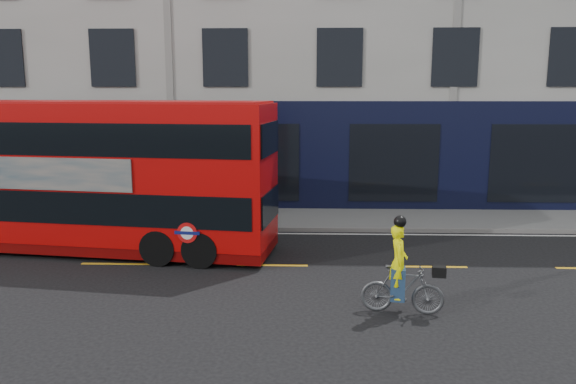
{
  "coord_description": "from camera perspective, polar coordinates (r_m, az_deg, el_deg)",
  "views": [
    {
      "loc": [
        4.81,
        -12.14,
        4.38
      ],
      "look_at": [
        4.38,
        2.23,
        1.77
      ],
      "focal_mm": 35.0,
      "sensor_mm": 36.0,
      "label": 1
    }
  ],
  "objects": [
    {
      "name": "lane_dashes",
      "position": [
        15.11,
        -17.04,
        -6.99
      ],
      "size": [
        58.0,
        0.12,
        0.01
      ],
      "primitive_type": null,
      "color": "gold",
      "rests_on": "ground"
    },
    {
      "name": "kerb",
      "position": [
        18.32,
        -13.57,
        -3.61
      ],
      "size": [
        60.0,
        0.12,
        0.13
      ],
      "primitive_type": "cube",
      "color": "slate",
      "rests_on": "ground"
    },
    {
      "name": "cyclist",
      "position": [
        11.44,
        11.45,
        -8.87
      ],
      "size": [
        1.68,
        0.7,
        1.99
      ],
      "rotation": [
        0.0,
        0.0,
        -0.15
      ],
      "color": "#4F5155",
      "rests_on": "ground"
    },
    {
      "name": "building_terrace",
      "position": [
        25.73,
        -9.47,
        17.12
      ],
      "size": [
        50.0,
        10.07,
        15.0
      ],
      "color": "#B6B2AC",
      "rests_on": "ground"
    },
    {
      "name": "road_edge_line",
      "position": [
        18.05,
        -13.81,
        -4.02
      ],
      "size": [
        58.0,
        0.1,
        0.01
      ],
      "primitive_type": "cube",
      "color": "silver",
      "rests_on": "ground"
    },
    {
      "name": "ground",
      "position": [
        13.77,
        -19.05,
        -8.82
      ],
      "size": [
        120.0,
        120.0,
        0.0
      ],
      "primitive_type": "plane",
      "color": "black",
      "rests_on": "ground"
    },
    {
      "name": "pavement",
      "position": [
        19.73,
        -12.43,
        -2.59
      ],
      "size": [
        60.0,
        3.0,
        0.12
      ],
      "primitive_type": "cube",
      "color": "slate",
      "rests_on": "ground"
    },
    {
      "name": "bus",
      "position": [
        16.19,
        -19.58,
        1.62
      ],
      "size": [
        10.38,
        3.66,
        4.1
      ],
      "rotation": [
        0.0,
        0.0,
        -0.14
      ],
      "color": "#B90807",
      "rests_on": "ground"
    }
  ]
}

